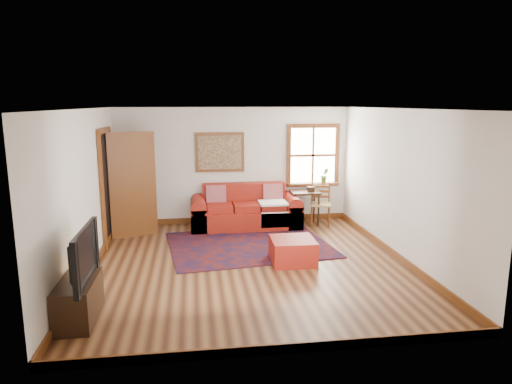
{
  "coord_description": "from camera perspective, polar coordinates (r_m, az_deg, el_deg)",
  "views": [
    {
      "loc": [
        -0.87,
        -7.02,
        2.59
      ],
      "look_at": [
        0.19,
        0.6,
        1.08
      ],
      "focal_mm": 32.0,
      "sensor_mm": 36.0,
      "label": 1
    }
  ],
  "objects": [
    {
      "name": "ground",
      "position": [
        7.53,
        -0.81,
        -9.02
      ],
      "size": [
        5.5,
        5.5,
        0.0
      ],
      "primitive_type": "plane",
      "color": "#402111",
      "rests_on": "ground"
    },
    {
      "name": "room_envelope",
      "position": [
        7.15,
        -0.86,
        3.56
      ],
      "size": [
        5.04,
        5.54,
        2.52
      ],
      "color": "silver",
      "rests_on": "ground"
    },
    {
      "name": "window",
      "position": [
        10.15,
        7.3,
        3.79
      ],
      "size": [
        1.18,
        0.2,
        1.38
      ],
      "color": "white",
      "rests_on": "ground"
    },
    {
      "name": "doorway",
      "position": [
        9.03,
        -16.31,
        0.96
      ],
      "size": [
        0.89,
        1.08,
        2.14
      ],
      "color": "black",
      "rests_on": "ground"
    },
    {
      "name": "framed_artwork",
      "position": [
        9.8,
        -4.55,
        4.97
      ],
      "size": [
        1.05,
        0.07,
        0.85
      ],
      "color": "brown",
      "rests_on": "ground"
    },
    {
      "name": "persian_rug",
      "position": [
        8.49,
        -0.91,
        -6.59
      ],
      "size": [
        3.12,
        2.63,
        0.02
      ],
      "primitive_type": "cube",
      "rotation": [
        0.0,
        0.0,
        0.13
      ],
      "color": "#4F120B",
      "rests_on": "ground"
    },
    {
      "name": "red_leather_sofa",
      "position": [
        9.66,
        -1.31,
        -2.64
      ],
      "size": [
        2.29,
        0.95,
        0.9
      ],
      "color": "maroon",
      "rests_on": "ground"
    },
    {
      "name": "red_ottoman",
      "position": [
        7.57,
        4.61,
        -7.33
      ],
      "size": [
        0.72,
        0.72,
        0.4
      ],
      "primitive_type": "cube",
      "rotation": [
        0.0,
        0.0,
        -0.02
      ],
      "color": "maroon",
      "rests_on": "ground"
    },
    {
      "name": "side_table",
      "position": [
        9.82,
        6.15,
        -0.65
      ],
      "size": [
        0.61,
        0.45,
        0.73
      ],
      "color": "black",
      "rests_on": "ground"
    },
    {
      "name": "ladder_back_chair",
      "position": [
        9.9,
        8.07,
        -1.26
      ],
      "size": [
        0.52,
        0.5,
        0.91
      ],
      "color": "tan",
      "rests_on": "ground"
    },
    {
      "name": "media_cabinet",
      "position": [
        6.03,
        -21.29,
        -12.5
      ],
      "size": [
        0.41,
        0.92,
        0.51
      ],
      "primitive_type": "cube",
      "color": "black",
      "rests_on": "ground"
    },
    {
      "name": "television",
      "position": [
        5.78,
        -21.6,
        -7.39
      ],
      "size": [
        0.15,
        1.13,
        0.65
      ],
      "primitive_type": "imported",
      "rotation": [
        0.0,
        0.0,
        1.57
      ],
      "color": "black",
      "rests_on": "media_cabinet"
    },
    {
      "name": "candle_hurricane",
      "position": [
        6.23,
        -20.28,
        -8.31
      ],
      "size": [
        0.12,
        0.12,
        0.18
      ],
      "color": "silver",
      "rests_on": "media_cabinet"
    }
  ]
}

